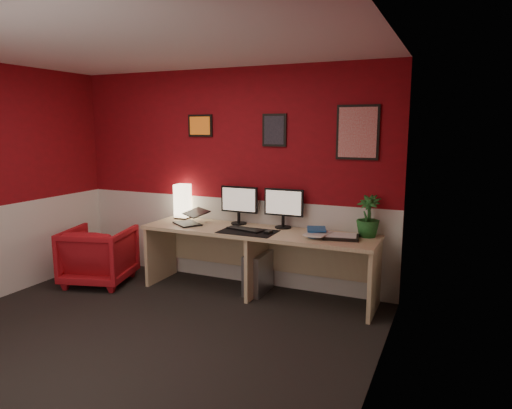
# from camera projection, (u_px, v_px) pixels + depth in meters

# --- Properties ---
(ground) EXTENTS (4.00, 3.50, 0.01)m
(ground) POSITION_uv_depth(u_px,v_px,m) (138.00, 338.00, 4.04)
(ground) COLOR black
(ground) RESTS_ON ground
(ceiling) EXTENTS (4.00, 3.50, 0.01)m
(ceiling) POSITION_uv_depth(u_px,v_px,m) (125.00, 42.00, 3.62)
(ceiling) COLOR white
(ceiling) RESTS_ON ground
(wall_back) EXTENTS (4.00, 0.01, 2.50)m
(wall_back) POSITION_uv_depth(u_px,v_px,m) (228.00, 177.00, 5.41)
(wall_back) COLOR maroon
(wall_back) RESTS_ON ground
(wall_right) EXTENTS (0.01, 3.50, 2.50)m
(wall_right) POSITION_uv_depth(u_px,v_px,m) (376.00, 217.00, 3.03)
(wall_right) COLOR maroon
(wall_right) RESTS_ON ground
(wainscot_back) EXTENTS (4.00, 0.01, 1.00)m
(wainscot_back) POSITION_uv_depth(u_px,v_px,m) (229.00, 239.00, 5.53)
(wainscot_back) COLOR silver
(wainscot_back) RESTS_ON ground
(wainscot_right) EXTENTS (0.01, 3.50, 1.00)m
(wainscot_right) POSITION_uv_depth(u_px,v_px,m) (370.00, 324.00, 3.16)
(wainscot_right) COLOR silver
(wainscot_right) RESTS_ON ground
(desk) EXTENTS (2.60, 0.65, 0.73)m
(desk) POSITION_uv_depth(u_px,v_px,m) (257.00, 263.00, 5.04)
(desk) COLOR tan
(desk) RESTS_ON ground
(shoji_lamp) EXTENTS (0.16, 0.16, 0.40)m
(shoji_lamp) POSITION_uv_depth(u_px,v_px,m) (183.00, 202.00, 5.59)
(shoji_lamp) COLOR #FFE5B2
(shoji_lamp) RESTS_ON desk
(laptop) EXTENTS (0.40, 0.38, 0.22)m
(laptop) POSITION_uv_depth(u_px,v_px,m) (187.00, 215.00, 5.25)
(laptop) COLOR black
(laptop) RESTS_ON desk
(monitor_left) EXTENTS (0.45, 0.06, 0.58)m
(monitor_left) POSITION_uv_depth(u_px,v_px,m) (239.00, 199.00, 5.25)
(monitor_left) COLOR black
(monitor_left) RESTS_ON desk
(monitor_right) EXTENTS (0.45, 0.06, 0.58)m
(monitor_right) POSITION_uv_depth(u_px,v_px,m) (283.00, 202.00, 5.05)
(monitor_right) COLOR black
(monitor_right) RESTS_ON desk
(desk_mat) EXTENTS (0.60, 0.38, 0.01)m
(desk_mat) POSITION_uv_depth(u_px,v_px,m) (248.00, 232.00, 4.90)
(desk_mat) COLOR black
(desk_mat) RESTS_ON desk
(keyboard) EXTENTS (0.44, 0.23, 0.02)m
(keyboard) POSITION_uv_depth(u_px,v_px,m) (245.00, 229.00, 4.96)
(keyboard) COLOR black
(keyboard) RESTS_ON desk_mat
(mouse) EXTENTS (0.07, 0.11, 0.03)m
(mouse) POSITION_uv_depth(u_px,v_px,m) (268.00, 232.00, 4.80)
(mouse) COLOR black
(mouse) RESTS_ON desk_mat
(book_bottom) EXTENTS (0.28, 0.33, 0.03)m
(book_bottom) POSITION_uv_depth(u_px,v_px,m) (308.00, 234.00, 4.75)
(book_bottom) COLOR #225C9F
(book_bottom) RESTS_ON desk
(book_middle) EXTENTS (0.25, 0.31, 0.02)m
(book_middle) POSITION_uv_depth(u_px,v_px,m) (309.00, 233.00, 4.70)
(book_middle) COLOR silver
(book_middle) RESTS_ON book_bottom
(book_top) EXTENTS (0.26, 0.30, 0.02)m
(book_top) POSITION_uv_depth(u_px,v_px,m) (307.00, 229.00, 4.75)
(book_top) COLOR #225C9F
(book_top) RESTS_ON book_middle
(zen_tray) EXTENTS (0.39, 0.31, 0.03)m
(zen_tray) POSITION_uv_depth(u_px,v_px,m) (341.00, 237.00, 4.61)
(zen_tray) COLOR black
(zen_tray) RESTS_ON desk
(potted_plant) EXTENTS (0.29, 0.29, 0.43)m
(potted_plant) POSITION_uv_depth(u_px,v_px,m) (368.00, 216.00, 4.65)
(potted_plant) COLOR #19591E
(potted_plant) RESTS_ON desk
(pc_tower) EXTENTS (0.20, 0.45, 0.45)m
(pc_tower) POSITION_uv_depth(u_px,v_px,m) (258.00, 273.00, 5.14)
(pc_tower) COLOR #99999E
(pc_tower) RESTS_ON ground
(armchair) EXTENTS (0.89, 0.91, 0.67)m
(armchair) POSITION_uv_depth(u_px,v_px,m) (99.00, 255.00, 5.43)
(armchair) COLOR #AB151D
(armchair) RESTS_ON ground
(art_left) EXTENTS (0.32, 0.02, 0.26)m
(art_left) POSITION_uv_depth(u_px,v_px,m) (200.00, 126.00, 5.44)
(art_left) COLOR orange
(art_left) RESTS_ON wall_back
(art_center) EXTENTS (0.28, 0.02, 0.36)m
(art_center) POSITION_uv_depth(u_px,v_px,m) (274.00, 130.00, 5.07)
(art_center) COLOR black
(art_center) RESTS_ON wall_back
(art_right) EXTENTS (0.44, 0.02, 0.56)m
(art_right) POSITION_uv_depth(u_px,v_px,m) (358.00, 132.00, 4.71)
(art_right) COLOR red
(art_right) RESTS_ON wall_back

